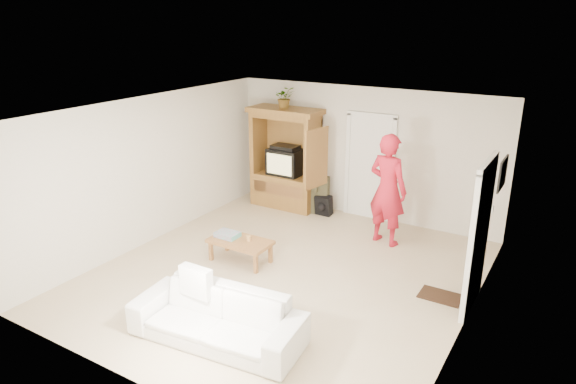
# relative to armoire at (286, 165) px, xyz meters

# --- Properties ---
(floor) EXTENTS (6.00, 6.00, 0.00)m
(floor) POSITION_rel_armoire_xyz_m (1.58, -2.66, -0.91)
(floor) COLOR tan
(floor) RESTS_ON ground
(ceiling) EXTENTS (6.00, 6.00, 0.00)m
(ceiling) POSITION_rel_armoire_xyz_m (1.58, -2.66, 1.69)
(ceiling) COLOR white
(ceiling) RESTS_ON floor
(wall_back) EXTENTS (5.50, 0.00, 5.50)m
(wall_back) POSITION_rel_armoire_xyz_m (1.58, 0.34, 0.39)
(wall_back) COLOR silver
(wall_back) RESTS_ON floor
(wall_front) EXTENTS (5.50, 0.00, 5.50)m
(wall_front) POSITION_rel_armoire_xyz_m (1.58, -5.66, 0.39)
(wall_front) COLOR silver
(wall_front) RESTS_ON floor
(wall_left) EXTENTS (0.00, 6.00, 6.00)m
(wall_left) POSITION_rel_armoire_xyz_m (-1.17, -2.66, 0.39)
(wall_left) COLOR silver
(wall_left) RESTS_ON floor
(wall_right) EXTENTS (0.00, 6.00, 6.00)m
(wall_right) POSITION_rel_armoire_xyz_m (4.33, -2.66, 0.39)
(wall_right) COLOR silver
(wall_right) RESTS_ON floor
(armoire) EXTENTS (1.82, 1.14, 2.10)m
(armoire) POSITION_rel_armoire_xyz_m (0.00, 0.00, 0.00)
(armoire) COLOR olive
(armoire) RESTS_ON floor
(door_back) EXTENTS (0.85, 0.05, 2.04)m
(door_back) POSITION_rel_armoire_xyz_m (1.73, 0.31, 0.11)
(door_back) COLOR white
(door_back) RESTS_ON floor
(doorway_right) EXTENTS (0.05, 0.90, 2.04)m
(doorway_right) POSITION_rel_armoire_xyz_m (4.30, -2.06, 0.11)
(doorway_right) COLOR black
(doorway_right) RESTS_ON floor
(framed_picture) EXTENTS (0.03, 0.60, 0.48)m
(framed_picture) POSITION_rel_armoire_xyz_m (4.31, -0.76, 0.69)
(framed_picture) COLOR black
(framed_picture) RESTS_ON wall_right
(doormat) EXTENTS (0.60, 0.40, 0.02)m
(doormat) POSITION_rel_armoire_xyz_m (3.88, -2.06, -0.90)
(doormat) COLOR #382316
(doormat) RESTS_ON floor
(plant) EXTENTS (0.51, 0.51, 0.43)m
(plant) POSITION_rel_armoire_xyz_m (-0.02, -0.03, 1.41)
(plant) COLOR #4C7238
(plant) RESTS_ON armoire
(man) EXTENTS (0.82, 0.63, 2.00)m
(man) POSITION_rel_armoire_xyz_m (2.48, -0.68, 0.09)
(man) COLOR red
(man) RESTS_ON floor
(sofa) EXTENTS (2.26, 1.07, 0.64)m
(sofa) POSITION_rel_armoire_xyz_m (1.75, -4.55, -0.59)
(sofa) COLOR silver
(sofa) RESTS_ON floor
(coffee_table) EXTENTS (1.03, 0.57, 0.38)m
(coffee_table) POSITION_rel_armoire_xyz_m (0.71, -2.64, -0.57)
(coffee_table) COLOR #996434
(coffee_table) RESTS_ON floor
(towel) EXTENTS (0.38, 0.28, 0.08)m
(towel) POSITION_rel_armoire_xyz_m (0.45, -2.64, -0.49)
(towel) COLOR #C94378
(towel) RESTS_ON coffee_table
(candle) EXTENTS (0.08, 0.08, 0.10)m
(candle) POSITION_rel_armoire_xyz_m (0.85, -2.59, -0.48)
(candle) COLOR tan
(candle) RESTS_ON coffee_table
(backpack_black) EXTENTS (0.33, 0.20, 0.41)m
(backpack_black) POSITION_rel_armoire_xyz_m (0.93, -0.07, -0.71)
(backpack_black) COLOR black
(backpack_black) RESTS_ON floor
(backpack_olive) EXTENTS (0.46, 0.39, 0.75)m
(backpack_olive) POSITION_rel_armoire_xyz_m (0.77, 0.02, -0.53)
(backpack_olive) COLOR #47442B
(backpack_olive) RESTS_ON floor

